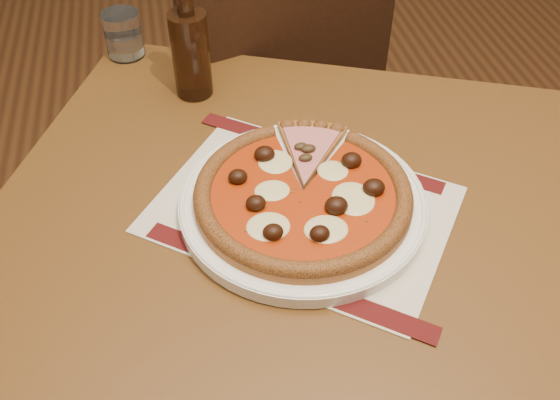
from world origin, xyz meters
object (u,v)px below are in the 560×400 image
(table, at_px, (283,275))
(water_glass, at_px, (123,34))
(chair_far, at_px, (268,103))
(bottle, at_px, (190,50))
(plate, at_px, (303,204))
(pizza, at_px, (303,193))

(table, distance_m, water_glass, 0.53)
(water_glass, bearing_deg, chair_far, 22.61)
(water_glass, relative_size, bottle, 0.40)
(table, relative_size, plate, 3.18)
(pizza, distance_m, water_glass, 0.50)
(chair_far, height_order, water_glass, chair_far)
(table, bearing_deg, chair_far, 81.86)
(chair_far, bearing_deg, table, 65.12)
(bottle, bearing_deg, water_glass, 127.40)
(table, distance_m, chair_far, 0.60)
(plate, height_order, bottle, bottle)
(table, xyz_separation_m, pizza, (0.03, 0.03, 0.13))
(table, height_order, pizza, pizza)
(plate, bearing_deg, chair_far, 84.71)
(water_glass, distance_m, bottle, 0.18)
(chair_far, height_order, plate, chair_far)
(chair_far, relative_size, water_glass, 11.50)
(pizza, bearing_deg, plate, 76.55)
(pizza, bearing_deg, bottle, 110.64)
(table, height_order, plate, plate)
(bottle, bearing_deg, chair_far, 57.03)
(table, distance_m, plate, 0.12)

